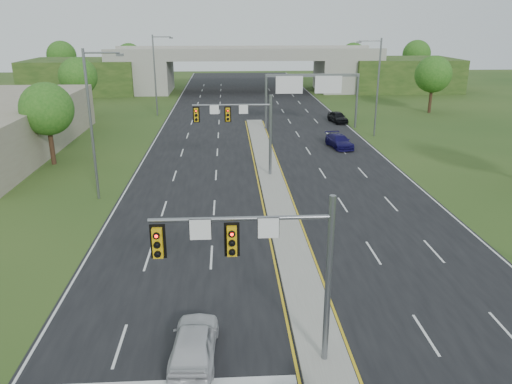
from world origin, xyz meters
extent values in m
plane|color=#244117|center=(0.00, 0.00, 0.00)|extent=(240.00, 240.00, 0.00)
cube|color=black|center=(0.00, 35.00, 0.01)|extent=(24.00, 160.00, 0.02)
cube|color=gray|center=(0.00, 23.00, 0.10)|extent=(2.00, 54.00, 0.16)
cube|color=gold|center=(-1.15, 23.00, 0.03)|extent=(0.12, 54.00, 0.01)
cube|color=gold|center=(1.15, 23.00, 0.03)|extent=(0.12, 54.00, 0.01)
cube|color=silver|center=(-11.80, 35.00, 0.03)|extent=(0.12, 160.00, 0.01)
cube|color=silver|center=(11.80, 35.00, 0.03)|extent=(0.12, 160.00, 0.01)
cylinder|color=slate|center=(0.00, 0.00, 3.50)|extent=(0.24, 0.24, 7.00)
cylinder|color=slate|center=(-3.25, 0.00, 6.20)|extent=(6.50, 0.16, 0.16)
cube|color=gold|center=(-3.58, -0.25, 5.45)|extent=(0.35, 0.25, 1.10)
cube|color=gold|center=(-6.17, -0.25, 5.45)|extent=(0.35, 0.25, 1.10)
cube|color=black|center=(-3.58, -0.11, 5.45)|extent=(0.55, 0.04, 1.30)
cube|color=black|center=(-6.17, -0.11, 5.45)|extent=(0.55, 0.04, 1.30)
sphere|color=#FF0C05|center=(-3.58, -0.38, 5.80)|extent=(0.20, 0.20, 0.20)
sphere|color=#FF0C05|center=(-6.17, -0.38, 5.80)|extent=(0.20, 0.20, 0.20)
cube|color=white|center=(-4.68, -0.10, 5.85)|extent=(0.75, 0.04, 0.75)
cube|color=white|center=(-2.27, -0.10, 5.85)|extent=(0.75, 0.04, 0.75)
cylinder|color=slate|center=(0.00, 25.00, 3.50)|extent=(0.24, 0.24, 7.00)
cylinder|color=slate|center=(-3.25, 25.00, 6.20)|extent=(6.50, 0.16, 0.16)
cube|color=gold|center=(-3.58, 24.75, 5.45)|extent=(0.35, 0.25, 1.10)
cube|color=gold|center=(-6.17, 24.75, 5.45)|extent=(0.35, 0.25, 1.10)
cube|color=black|center=(-3.58, 24.89, 5.45)|extent=(0.55, 0.04, 1.30)
cube|color=black|center=(-6.17, 24.89, 5.45)|extent=(0.55, 0.04, 1.30)
sphere|color=#FF0C05|center=(-3.58, 24.62, 5.80)|extent=(0.20, 0.20, 0.20)
sphere|color=#FF0C05|center=(-6.17, 24.62, 5.80)|extent=(0.20, 0.20, 0.20)
cube|color=white|center=(-4.68, 24.90, 5.85)|extent=(0.75, 0.04, 0.75)
cube|color=white|center=(-2.27, 24.90, 5.85)|extent=(0.75, 0.04, 0.75)
cylinder|color=slate|center=(1.20, 45.00, 3.30)|extent=(0.28, 0.28, 6.60)
cylinder|color=slate|center=(12.50, 45.00, 3.30)|extent=(0.28, 0.28, 6.60)
cube|color=slate|center=(6.85, 45.00, 6.50)|extent=(11.50, 0.35, 0.35)
cube|color=#0B531A|center=(4.00, 44.80, 5.40)|extent=(3.20, 0.08, 2.00)
cube|color=#0B531A|center=(8.80, 44.80, 5.40)|extent=(3.20, 0.08, 2.00)
cube|color=silver|center=(4.00, 44.75, 5.40)|extent=(3.30, 0.03, 2.10)
cube|color=silver|center=(8.80, 44.75, 5.40)|extent=(3.30, 0.03, 2.10)
cube|color=gray|center=(-17.00, 80.00, 3.00)|extent=(6.00, 12.00, 6.00)
cube|color=gray|center=(17.00, 80.00, 3.00)|extent=(6.00, 12.00, 6.00)
cube|color=#244117|center=(-30.00, 80.00, 3.00)|extent=(20.00, 14.00, 6.00)
cube|color=#244117|center=(30.00, 80.00, 3.00)|extent=(20.00, 14.00, 6.00)
cube|color=gray|center=(0.00, 80.00, 6.60)|extent=(50.00, 12.00, 1.20)
cube|color=gray|center=(0.00, 74.20, 7.65)|extent=(50.00, 0.40, 0.90)
cube|color=gray|center=(0.00, 85.80, 7.65)|extent=(50.00, 0.40, 0.90)
cylinder|color=slate|center=(-13.50, 20.00, 5.50)|extent=(0.20, 0.20, 11.00)
cylinder|color=slate|center=(-12.25, 20.00, 10.70)|extent=(2.50, 0.12, 0.12)
cube|color=slate|center=(-11.00, 20.00, 10.55)|extent=(0.50, 0.25, 0.18)
cylinder|color=slate|center=(-13.50, 55.00, 5.50)|extent=(0.20, 0.20, 11.00)
cylinder|color=slate|center=(-12.25, 55.00, 10.70)|extent=(2.50, 0.12, 0.12)
cube|color=slate|center=(-11.00, 55.00, 10.55)|extent=(0.50, 0.25, 0.18)
cylinder|color=slate|center=(13.50, 40.00, 5.50)|extent=(0.20, 0.20, 11.00)
cylinder|color=slate|center=(12.25, 40.00, 10.70)|extent=(2.50, 0.12, 0.12)
cube|color=slate|center=(11.00, 40.00, 10.55)|extent=(0.50, 0.25, 0.18)
cylinder|color=#382316|center=(-20.00, 30.00, 2.00)|extent=(0.44, 0.44, 4.00)
sphere|color=#1F5516|center=(-20.00, 30.00, 5.20)|extent=(4.80, 4.80, 4.80)
cylinder|color=#382316|center=(-24.00, 55.00, 2.12)|extent=(0.44, 0.44, 4.25)
sphere|color=#1F5516|center=(-24.00, 55.00, 5.53)|extent=(5.20, 5.20, 5.20)
cylinder|color=#382316|center=(26.00, 55.00, 2.12)|extent=(0.44, 0.44, 4.25)
sphere|color=#1F5516|center=(26.00, 55.00, 5.53)|extent=(5.20, 5.20, 5.20)
cylinder|color=#382316|center=(-38.00, 94.00, 2.25)|extent=(0.44, 0.44, 4.50)
sphere|color=#1F5516|center=(-38.00, 94.00, 5.85)|extent=(6.00, 6.00, 6.00)
cylinder|color=#382316|center=(-24.00, 94.00, 2.12)|extent=(0.44, 0.44, 4.25)
sphere|color=#1F5516|center=(-24.00, 94.00, 5.53)|extent=(5.60, 5.60, 5.60)
cylinder|color=#382316|center=(24.00, 94.00, 2.12)|extent=(0.44, 0.44, 4.25)
sphere|color=#1F5516|center=(24.00, 94.00, 5.53)|extent=(5.60, 5.60, 5.60)
cylinder|color=#382316|center=(38.00, 94.00, 2.25)|extent=(0.44, 0.44, 4.50)
sphere|color=#1F5516|center=(38.00, 94.00, 5.85)|extent=(6.00, 6.00, 6.00)
imported|color=silver|center=(-5.14, 0.47, 0.77)|extent=(1.98, 4.46, 1.49)
imported|color=#100B46|center=(8.20, 34.73, 0.70)|extent=(2.66, 4.93, 1.36)
imported|color=black|center=(11.00, 48.41, 0.73)|extent=(2.37, 4.40, 1.42)
camera|label=1|loc=(-3.68, -16.32, 12.82)|focal=35.00mm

